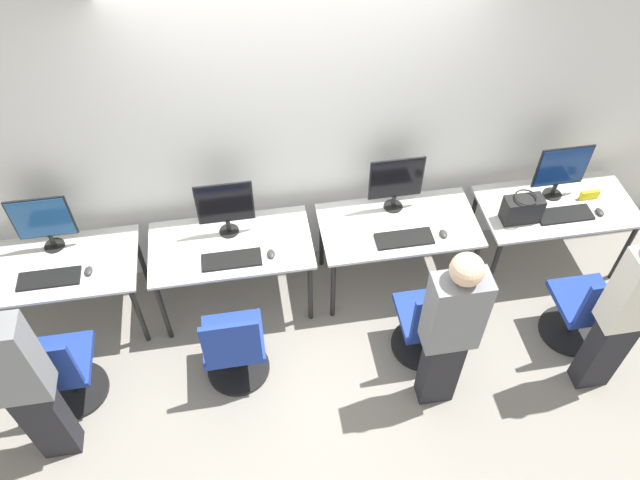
# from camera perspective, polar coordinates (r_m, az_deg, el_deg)

# --- Properties ---
(ground_plane) EXTENTS (20.00, 20.00, 0.00)m
(ground_plane) POSITION_cam_1_polar(r_m,az_deg,el_deg) (5.18, 0.24, -7.38)
(ground_plane) COLOR gray
(wall_back) EXTENTS (12.00, 0.05, 2.80)m
(wall_back) POSITION_cam_1_polar(r_m,az_deg,el_deg) (4.69, -1.30, 10.37)
(wall_back) COLOR silver
(wall_back) RESTS_ON ground_plane
(desk_far_left) EXTENTS (1.24, 0.66, 0.70)m
(desk_far_left) POSITION_cam_1_polar(r_m,az_deg,el_deg) (5.08, -23.08, -2.73)
(desk_far_left) COLOR silver
(desk_far_left) RESTS_ON ground_plane
(monitor_far_left) EXTENTS (0.43, 0.15, 0.50)m
(monitor_far_left) POSITION_cam_1_polar(r_m,az_deg,el_deg) (4.97, -24.01, 1.60)
(monitor_far_left) COLOR black
(monitor_far_left) RESTS_ON desk_far_left
(keyboard_far_left) EXTENTS (0.45, 0.17, 0.02)m
(keyboard_far_left) POSITION_cam_1_polar(r_m,az_deg,el_deg) (4.94, -23.53, -3.26)
(keyboard_far_left) COLOR black
(keyboard_far_left) RESTS_ON desk_far_left
(mouse_far_left) EXTENTS (0.06, 0.09, 0.03)m
(mouse_far_left) POSITION_cam_1_polar(r_m,az_deg,el_deg) (4.87, -20.40, -2.67)
(mouse_far_left) COLOR #333333
(mouse_far_left) RESTS_ON desk_far_left
(office_chair_far_left) EXTENTS (0.48, 0.48, 0.89)m
(office_chair_far_left) POSITION_cam_1_polar(r_m,az_deg,el_deg) (4.86, -22.55, -11.16)
(office_chair_far_left) COLOR black
(office_chair_far_left) RESTS_ON ground_plane
(person_far_left) EXTENTS (0.36, 0.22, 1.70)m
(person_far_left) POSITION_cam_1_polar(r_m,az_deg,el_deg) (4.23, -25.90, -11.37)
(person_far_left) COLOR #232328
(person_far_left) RESTS_ON ground_plane
(desk_left) EXTENTS (1.24, 0.66, 0.70)m
(desk_left) POSITION_cam_1_polar(r_m,az_deg,el_deg) (4.86, -8.10, -0.98)
(desk_left) COLOR silver
(desk_left) RESTS_ON ground_plane
(monitor_left) EXTENTS (0.43, 0.15, 0.50)m
(monitor_left) POSITION_cam_1_polar(r_m,az_deg,el_deg) (4.70, -8.66, 3.07)
(monitor_left) COLOR black
(monitor_left) RESTS_ON desk_left
(keyboard_left) EXTENTS (0.45, 0.17, 0.02)m
(keyboard_left) POSITION_cam_1_polar(r_m,az_deg,el_deg) (4.69, -8.07, -1.80)
(keyboard_left) COLOR black
(keyboard_left) RESTS_ON desk_left
(mouse_left) EXTENTS (0.06, 0.09, 0.03)m
(mouse_left) POSITION_cam_1_polar(r_m,az_deg,el_deg) (4.69, -4.50, -1.27)
(mouse_left) COLOR #333333
(mouse_left) RESTS_ON desk_left
(office_chair_left) EXTENTS (0.48, 0.48, 0.89)m
(office_chair_left) POSITION_cam_1_polar(r_m,az_deg,el_deg) (4.64, -7.82, -9.90)
(office_chair_left) COLOR black
(office_chair_left) RESTS_ON ground_plane
(desk_right) EXTENTS (1.24, 0.66, 0.70)m
(desk_right) POSITION_cam_1_polar(r_m,az_deg,el_deg) (4.99, 7.15, 0.86)
(desk_right) COLOR silver
(desk_right) RESTS_ON ground_plane
(monitor_right) EXTENTS (0.43, 0.15, 0.50)m
(monitor_right) POSITION_cam_1_polar(r_m,az_deg,el_deg) (4.88, 6.97, 5.33)
(monitor_right) COLOR black
(monitor_right) RESTS_ON desk_right
(keyboard_right) EXTENTS (0.45, 0.17, 0.02)m
(keyboard_right) POSITION_cam_1_polar(r_m,az_deg,el_deg) (4.83, 7.71, 0.13)
(keyboard_right) COLOR black
(keyboard_right) RESTS_ON desk_right
(mouse_right) EXTENTS (0.06, 0.09, 0.03)m
(mouse_right) POSITION_cam_1_polar(r_m,az_deg,el_deg) (4.90, 11.22, 0.57)
(mouse_right) COLOR #333333
(mouse_right) RESTS_ON desk_right
(office_chair_right) EXTENTS (0.48, 0.48, 0.89)m
(office_chair_right) POSITION_cam_1_polar(r_m,az_deg,el_deg) (4.79, 9.90, -7.68)
(office_chair_right) COLOR black
(office_chair_right) RESTS_ON ground_plane
(person_right) EXTENTS (0.36, 0.21, 1.58)m
(person_right) POSITION_cam_1_polar(r_m,az_deg,el_deg) (4.19, 11.83, -8.00)
(person_right) COLOR #232328
(person_right) RESTS_ON ground_plane
(desk_far_right) EXTENTS (1.24, 0.66, 0.70)m
(desk_far_right) POSITION_cam_1_polar(r_m,az_deg,el_deg) (5.45, 20.71, 2.46)
(desk_far_right) COLOR silver
(desk_far_right) RESTS_ON ground_plane
(monitor_far_right) EXTENTS (0.43, 0.15, 0.50)m
(monitor_far_right) POSITION_cam_1_polar(r_m,az_deg,el_deg) (5.30, 21.21, 6.03)
(monitor_far_right) COLOR black
(monitor_far_right) RESTS_ON desk_far_right
(keyboard_far_right) EXTENTS (0.45, 0.17, 0.02)m
(keyboard_far_right) POSITION_cam_1_polar(r_m,az_deg,el_deg) (5.33, 21.45, 2.17)
(keyboard_far_right) COLOR black
(keyboard_far_right) RESTS_ON desk_far_right
(mouse_far_right) EXTENTS (0.06, 0.09, 0.03)m
(mouse_far_right) POSITION_cam_1_polar(r_m,az_deg,el_deg) (5.45, 24.21, 2.36)
(mouse_far_right) COLOR #333333
(mouse_far_right) RESTS_ON desk_far_right
(office_chair_far_right) EXTENTS (0.48, 0.48, 0.89)m
(office_chair_far_right) POSITION_cam_1_polar(r_m,az_deg,el_deg) (5.20, 23.09, -5.99)
(office_chair_far_right) COLOR black
(office_chair_far_right) RESTS_ON ground_plane
(person_far_right) EXTENTS (0.36, 0.22, 1.68)m
(person_far_right) POSITION_cam_1_polar(r_m,az_deg,el_deg) (4.60, 26.55, -5.58)
(person_far_right) COLOR #232328
(person_far_right) RESTS_ON ground_plane
(handbag) EXTENTS (0.30, 0.18, 0.25)m
(handbag) POSITION_cam_1_polar(r_m,az_deg,el_deg) (5.11, 17.99, 2.73)
(handbag) COLOR black
(handbag) RESTS_ON desk_far_right
(placard_far_right) EXTENTS (0.16, 0.03, 0.08)m
(placard_far_right) POSITION_cam_1_polar(r_m,az_deg,el_deg) (5.53, 23.41, 3.81)
(placard_far_right) COLOR yellow
(placard_far_right) RESTS_ON desk_far_right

